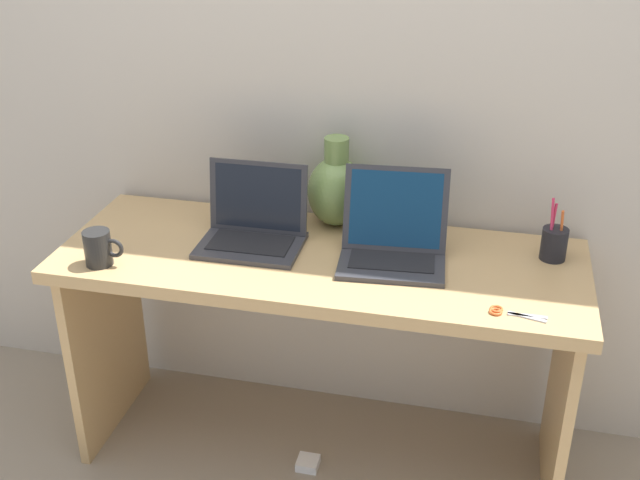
{
  "coord_description": "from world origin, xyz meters",
  "views": [
    {
      "loc": [
        0.46,
        -2.0,
        1.82
      ],
      "look_at": [
        0.0,
        0.0,
        0.79
      ],
      "focal_mm": 44.35,
      "sensor_mm": 36.0,
      "label": 1
    }
  ],
  "objects_px": {
    "laptop_left": "(254,223)",
    "coffee_mug": "(99,248)",
    "scissors": "(507,312)",
    "power_brick": "(308,463)",
    "laptop_right": "(394,236)",
    "pen_cup": "(554,243)",
    "green_vase": "(336,189)"
  },
  "relations": [
    {
      "from": "power_brick",
      "to": "laptop_left",
      "type": "bearing_deg",
      "value": 145.75
    },
    {
      "from": "coffee_mug",
      "to": "power_brick",
      "type": "xyz_separation_m",
      "value": [
        0.58,
        0.11,
        -0.78
      ]
    },
    {
      "from": "green_vase",
      "to": "coffee_mug",
      "type": "xyz_separation_m",
      "value": [
        -0.6,
        -0.42,
        -0.07
      ]
    },
    {
      "from": "laptop_left",
      "to": "scissors",
      "type": "bearing_deg",
      "value": -18.2
    },
    {
      "from": "laptop_right",
      "to": "green_vase",
      "type": "relative_size",
      "value": 1.12
    },
    {
      "from": "green_vase",
      "to": "pen_cup",
      "type": "height_order",
      "value": "green_vase"
    },
    {
      "from": "laptop_right",
      "to": "coffee_mug",
      "type": "height_order",
      "value": "laptop_right"
    },
    {
      "from": "green_vase",
      "to": "coffee_mug",
      "type": "bearing_deg",
      "value": -145.06
    },
    {
      "from": "scissors",
      "to": "laptop_right",
      "type": "bearing_deg",
      "value": 143.79
    },
    {
      "from": "green_vase",
      "to": "pen_cup",
      "type": "bearing_deg",
      "value": -7.81
    },
    {
      "from": "green_vase",
      "to": "pen_cup",
      "type": "relative_size",
      "value": 1.53
    },
    {
      "from": "green_vase",
      "to": "power_brick",
      "type": "bearing_deg",
      "value": -93.65
    },
    {
      "from": "laptop_right",
      "to": "scissors",
      "type": "relative_size",
      "value": 2.19
    },
    {
      "from": "laptop_left",
      "to": "scissors",
      "type": "relative_size",
      "value": 2.08
    },
    {
      "from": "coffee_mug",
      "to": "power_brick",
      "type": "height_order",
      "value": "coffee_mug"
    },
    {
      "from": "pen_cup",
      "to": "scissors",
      "type": "distance_m",
      "value": 0.36
    },
    {
      "from": "laptop_left",
      "to": "laptop_right",
      "type": "relative_size",
      "value": 0.95
    },
    {
      "from": "laptop_right",
      "to": "coffee_mug",
      "type": "distance_m",
      "value": 0.85
    },
    {
      "from": "coffee_mug",
      "to": "pen_cup",
      "type": "bearing_deg",
      "value": 14.58
    },
    {
      "from": "laptop_right",
      "to": "power_brick",
      "type": "relative_size",
      "value": 4.61
    },
    {
      "from": "scissors",
      "to": "coffee_mug",
      "type": "bearing_deg",
      "value": 179.56
    },
    {
      "from": "laptop_left",
      "to": "scissors",
      "type": "distance_m",
      "value": 0.8
    },
    {
      "from": "laptop_left",
      "to": "scissors",
      "type": "height_order",
      "value": "laptop_left"
    },
    {
      "from": "green_vase",
      "to": "scissors",
      "type": "height_order",
      "value": "green_vase"
    },
    {
      "from": "laptop_left",
      "to": "power_brick",
      "type": "height_order",
      "value": "laptop_left"
    },
    {
      "from": "laptop_right",
      "to": "coffee_mug",
      "type": "xyz_separation_m",
      "value": [
        -0.81,
        -0.23,
        -0.01
      ]
    },
    {
      "from": "laptop_left",
      "to": "pen_cup",
      "type": "bearing_deg",
      "value": 5.81
    },
    {
      "from": "laptop_left",
      "to": "green_vase",
      "type": "height_order",
      "value": "green_vase"
    },
    {
      "from": "laptop_left",
      "to": "coffee_mug",
      "type": "xyz_separation_m",
      "value": [
        -0.39,
        -0.24,
        -0.01
      ]
    },
    {
      "from": "pen_cup",
      "to": "power_brick",
      "type": "distance_m",
      "value": 1.06
    },
    {
      "from": "green_vase",
      "to": "power_brick",
      "type": "distance_m",
      "value": 0.9
    },
    {
      "from": "scissors",
      "to": "laptop_left",
      "type": "bearing_deg",
      "value": 161.8
    }
  ]
}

